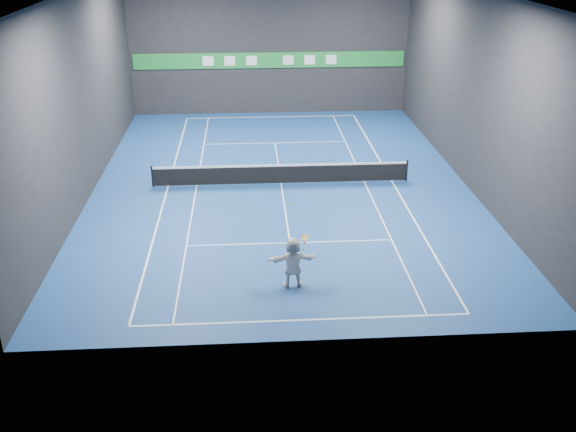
{
  "coord_description": "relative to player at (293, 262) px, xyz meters",
  "views": [
    {
      "loc": [
        -1.56,
        -29.16,
        11.62
      ],
      "look_at": [
        -0.12,
        -7.1,
        1.5
      ],
      "focal_mm": 40.0,
      "sensor_mm": 36.0,
      "label": 1
    }
  ],
  "objects": [
    {
      "name": "service_line_far",
      "position": [
        0.12,
        16.1,
        -0.92
      ],
      "size": [
        8.23,
        0.06,
        0.01
      ],
      "primitive_type": "cube",
      "color": "white",
      "rests_on": "ground"
    },
    {
      "name": "ground",
      "position": [
        0.12,
        9.7,
        -0.93
      ],
      "size": [
        26.0,
        26.0,
        0.0
      ],
      "primitive_type": "plane",
      "color": "navy",
      "rests_on": "ground"
    },
    {
      "name": "wall_right",
      "position": [
        9.12,
        9.7,
        3.57
      ],
      "size": [
        0.1,
        26.0,
        9.0
      ],
      "primitive_type": "cube",
      "color": "black",
      "rests_on": "ground"
    },
    {
      "name": "wall_front",
      "position": [
        0.12,
        -3.3,
        3.57
      ],
      "size": [
        18.0,
        0.1,
        9.0
      ],
      "primitive_type": "cube",
      "color": "black",
      "rests_on": "ground"
    },
    {
      "name": "wall_back",
      "position": [
        0.12,
        22.7,
        3.57
      ],
      "size": [
        18.0,
        0.1,
        9.0
      ],
      "primitive_type": "cube",
      "color": "black",
      "rests_on": "ground"
    },
    {
      "name": "tennis_net",
      "position": [
        0.12,
        9.7,
        -0.39
      ],
      "size": [
        12.5,
        0.1,
        1.07
      ],
      "color": "black",
      "rests_on": "ground"
    },
    {
      "name": "tennis_ball",
      "position": [
        -0.08,
        0.1,
        2.13
      ],
      "size": [
        0.07,
        0.07,
        0.07
      ],
      "primitive_type": "sphere",
      "color": "yellow",
      "rests_on": "player"
    },
    {
      "name": "wall_left",
      "position": [
        -8.88,
        9.7,
        3.57
      ],
      "size": [
        0.1,
        26.0,
        9.0
      ],
      "primitive_type": "cube",
      "color": "black",
      "rests_on": "ground"
    },
    {
      "name": "baseline_near",
      "position": [
        0.12,
        -2.19,
        -0.92
      ],
      "size": [
        10.98,
        0.08,
        0.01
      ],
      "primitive_type": "cube",
      "color": "white",
      "rests_on": "ground"
    },
    {
      "name": "sponsor_banner",
      "position": [
        0.12,
        22.63,
        2.57
      ],
      "size": [
        17.64,
        0.11,
        1.0
      ],
      "color": "#1E8C34",
      "rests_on": "wall_back"
    },
    {
      "name": "sideline_doubles_right",
      "position": [
        5.61,
        9.7,
        -0.92
      ],
      "size": [
        0.08,
        23.78,
        0.01
      ],
      "primitive_type": "cube",
      "color": "white",
      "rests_on": "ground"
    },
    {
      "name": "sideline_singles_right",
      "position": [
        4.23,
        9.7,
        -0.92
      ],
      "size": [
        0.06,
        23.78,
        0.01
      ],
      "primitive_type": "cube",
      "color": "white",
      "rests_on": "ground"
    },
    {
      "name": "tennis_racket",
      "position": [
        0.3,
        0.05,
        0.81
      ],
      "size": [
        0.53,
        0.34,
        0.65
      ],
      "color": "red",
      "rests_on": "player"
    },
    {
      "name": "baseline_far",
      "position": [
        0.12,
        21.59,
        -0.92
      ],
      "size": [
        10.98,
        0.08,
        0.01
      ],
      "primitive_type": "cube",
      "color": "white",
      "rests_on": "ground"
    },
    {
      "name": "sideline_singles_left",
      "position": [
        -3.99,
        9.7,
        -0.92
      ],
      "size": [
        0.06,
        23.78,
        0.01
      ],
      "primitive_type": "cube",
      "color": "white",
      "rests_on": "ground"
    },
    {
      "name": "center_service_line",
      "position": [
        0.12,
        9.7,
        -0.92
      ],
      "size": [
        0.06,
        12.8,
        0.01
      ],
      "primitive_type": "cube",
      "color": "white",
      "rests_on": "ground"
    },
    {
      "name": "sideline_doubles_left",
      "position": [
        -5.37,
        9.7,
        -0.92
      ],
      "size": [
        0.08,
        23.78,
        0.01
      ],
      "primitive_type": "cube",
      "color": "white",
      "rests_on": "ground"
    },
    {
      "name": "player",
      "position": [
        0.0,
        0.0,
        0.0
      ],
      "size": [
        1.76,
        0.67,
        1.85
      ],
      "primitive_type": "imported",
      "rotation": [
        0.0,
        0.0,
        3.22
      ],
      "color": "silver",
      "rests_on": "ground"
    },
    {
      "name": "service_line_near",
      "position": [
        0.12,
        3.3,
        -0.92
      ],
      "size": [
        8.23,
        0.06,
        0.01
      ],
      "primitive_type": "cube",
      "color": "white",
      "rests_on": "ground"
    }
  ]
}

